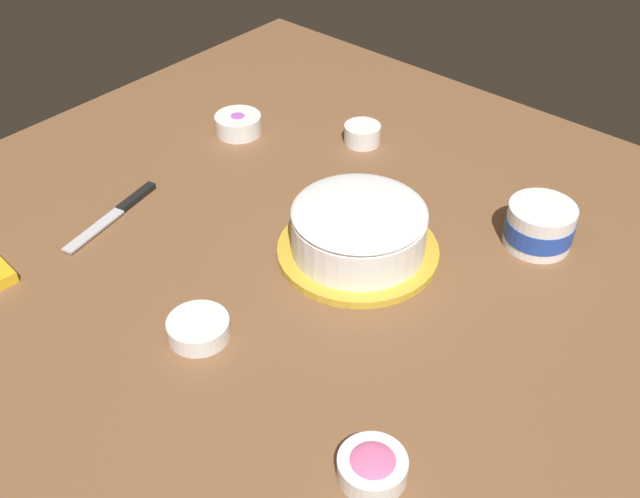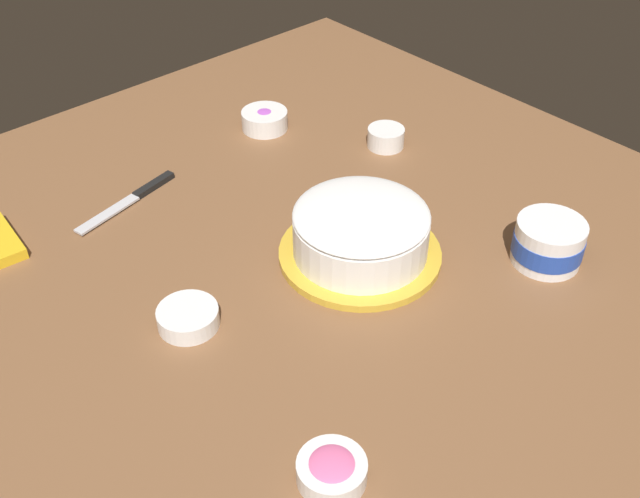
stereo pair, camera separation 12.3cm
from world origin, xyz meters
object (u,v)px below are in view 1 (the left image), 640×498
sprinkle_bowl_orange (199,328)px  frosting_tub (540,225)px  frosted_cake (359,232)px  sprinkle_bowl_pink (372,466)px  sprinkle_bowl_yellow (362,133)px  spreading_knife (120,210)px  sprinkle_bowl_rainbow (238,123)px

sprinkle_bowl_orange → frosting_tub: bearing=-117.2°
frosted_cake → sprinkle_bowl_orange: frosted_cake is taller
sprinkle_bowl_orange → sprinkle_bowl_pink: (-0.35, 0.02, 0.00)m
frosted_cake → frosting_tub: size_ratio=2.34×
frosting_tub → sprinkle_bowl_orange: bearing=62.8°
frosted_cake → sprinkle_bowl_pink: size_ratio=3.08×
sprinkle_bowl_orange → sprinkle_bowl_yellow: size_ratio=1.25×
sprinkle_bowl_orange → sprinkle_bowl_pink: size_ratio=1.06×
frosted_cake → sprinkle_bowl_orange: size_ratio=2.91×
spreading_knife → sprinkle_bowl_rainbow: 0.35m
spreading_knife → sprinkle_bowl_pink: (-0.70, 0.14, 0.01)m
sprinkle_bowl_yellow → frosting_tub: bearing=171.4°
sprinkle_bowl_pink → frosted_cake: bearing=-49.0°
frosted_cake → frosting_tub: bearing=-133.7°
frosted_cake → sprinkle_bowl_pink: bearing=131.0°
sprinkle_bowl_rainbow → frosted_cake: bearing=161.0°
frosting_tub → sprinkle_bowl_orange: (0.28, 0.54, -0.02)m
sprinkle_bowl_pink → sprinkle_bowl_rainbow: size_ratio=0.92×
sprinkle_bowl_yellow → sprinkle_bowl_rainbow: size_ratio=0.77×
spreading_knife → sprinkle_bowl_orange: (-0.35, 0.12, 0.01)m
frosted_cake → sprinkle_bowl_rainbow: 0.48m
frosting_tub → sprinkle_bowl_pink: (-0.07, 0.57, -0.02)m
spreading_knife → sprinkle_bowl_yellow: (-0.18, -0.49, 0.02)m
frosted_cake → sprinkle_bowl_rainbow: bearing=-19.0°
spreading_knife → sprinkle_bowl_rainbow: bearing=-83.0°
sprinkle_bowl_orange → sprinkle_bowl_rainbow: 0.61m
spreading_knife → sprinkle_bowl_orange: bearing=161.3°
frosting_tub → sprinkle_bowl_yellow: frosting_tub is taller
sprinkle_bowl_pink → frosting_tub: bearing=-82.5°
sprinkle_bowl_rainbow → spreading_knife: bearing=97.0°
frosting_tub → sprinkle_bowl_rainbow: bearing=6.3°
sprinkle_bowl_yellow → sprinkle_bowl_pink: sprinkle_bowl_yellow is taller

